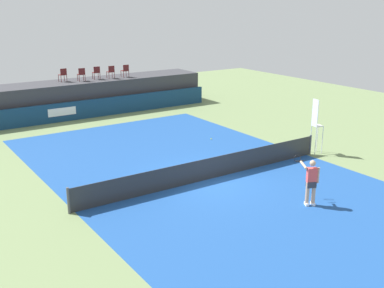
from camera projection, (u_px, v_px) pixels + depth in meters
name	position (u px, v px, depth m)	size (l,w,h in m)	color
ground_plane	(172.00, 160.00, 22.73)	(48.00, 48.00, 0.00)	#6B7F51
court_inner	(209.00, 179.00, 20.34)	(12.00, 22.00, 0.00)	#1C478C
sponsor_wall	(88.00, 109.00, 30.90)	(18.00, 0.22, 1.20)	navy
spectator_platform	(77.00, 97.00, 32.19)	(18.00, 2.80, 2.20)	#38383D
spectator_chair_far_left	(63.00, 74.00, 31.42)	(0.48, 0.48, 0.89)	#561919
spectator_chair_left	(81.00, 74.00, 31.61)	(0.48, 0.48, 0.89)	#561919
spectator_chair_center	(96.00, 72.00, 32.40)	(0.48, 0.48, 0.89)	#561919
spectator_chair_right	(111.00, 71.00, 32.74)	(0.46, 0.46, 0.89)	#561919
spectator_chair_far_right	(125.00, 70.00, 33.30)	(0.45, 0.45, 0.89)	#561919
umpire_chair	(316.00, 123.00, 23.38)	(0.51, 0.51, 2.76)	white
tennis_net	(209.00, 169.00, 20.20)	(12.40, 0.02, 0.95)	#2D2D2D
net_post_near	(68.00, 201.00, 16.89)	(0.10, 0.10, 1.00)	#4C4C51
net_post_far	(310.00, 145.00, 23.51)	(0.10, 0.10, 1.00)	#4C4C51
tennis_player	(311.00, 181.00, 17.49)	(0.64, 1.26, 1.77)	white
tennis_ball	(211.00, 139.00, 26.18)	(0.07, 0.07, 0.07)	#D8EA33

